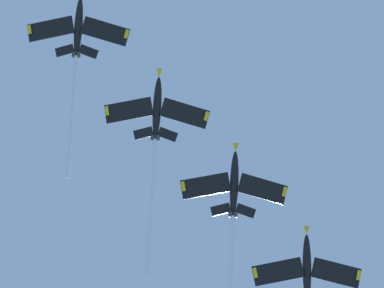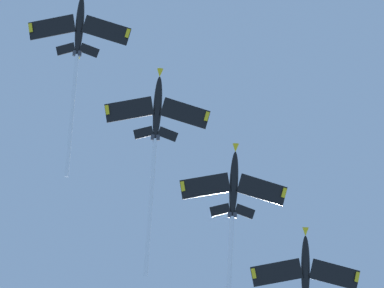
% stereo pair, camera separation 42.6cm
% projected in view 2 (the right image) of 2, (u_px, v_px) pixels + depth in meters
% --- Properties ---
extents(jet_lead, '(23.52, 28.11, 18.09)m').
position_uv_depth(jet_lead, '(78.00, 46.00, 123.30)').
color(jet_lead, black).
extents(jet_second, '(24.66, 29.29, 18.27)m').
position_uv_depth(jet_second, '(156.00, 135.00, 119.77)').
color(jet_second, black).
extents(jet_third, '(26.07, 31.22, 20.01)m').
position_uv_depth(jet_third, '(232.00, 219.00, 117.15)').
color(jet_third, black).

